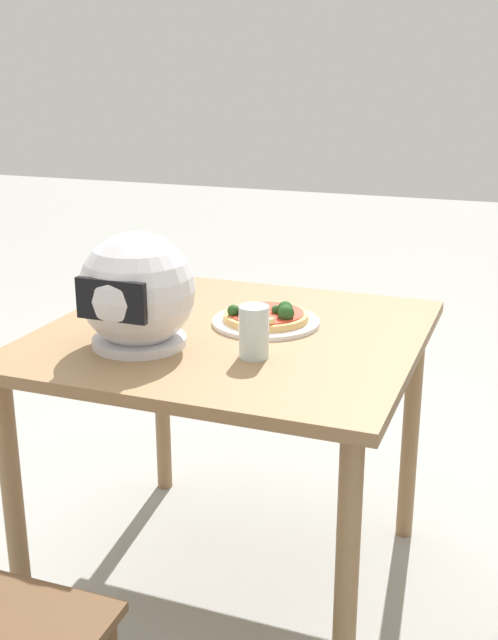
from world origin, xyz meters
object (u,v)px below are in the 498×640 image
(pizza, at_px, (267,315))
(motorcycle_helmet, at_px, (137,292))
(drinking_glass, at_px, (254,332))
(dining_table, at_px, (232,365))

(pizza, bearing_deg, motorcycle_helmet, 47.20)
(pizza, bearing_deg, drinking_glass, 102.34)
(pizza, xyz_separation_m, drinking_glass, (-0.05, 0.24, 0.03))
(dining_table, bearing_deg, drinking_glass, 126.85)
(dining_table, relative_size, motorcycle_helmet, 3.41)
(dining_table, relative_size, drinking_glass, 7.67)
(motorcycle_helmet, distance_m, drinking_glass, 0.30)
(drinking_glass, bearing_deg, motorcycle_helmet, 4.00)
(motorcycle_helmet, relative_size, drinking_glass, 2.25)
(dining_table, relative_size, pizza, 4.23)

